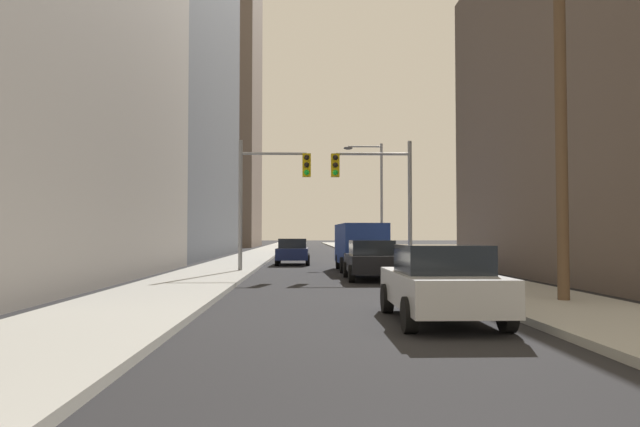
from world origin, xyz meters
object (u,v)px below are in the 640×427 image
object	(u,v)px
sedan_navy	(293,251)
traffic_signal_near_right	(376,184)
traffic_signal_near_left	(271,184)
cargo_van_blue	(360,244)
sedan_silver	(441,283)
sedan_black	(371,260)

from	to	relation	value
sedan_navy	traffic_signal_near_right	size ratio (longest dim) A/B	0.71
sedan_navy	traffic_signal_near_left	size ratio (longest dim) A/B	0.71
cargo_van_blue	traffic_signal_near_right	size ratio (longest dim) A/B	0.88
traffic_signal_near_left	traffic_signal_near_right	xyz separation A→B (m)	(4.74, 0.00, 0.02)
traffic_signal_near_left	traffic_signal_near_right	distance (m)	4.74
sedan_silver	sedan_black	xyz separation A→B (m)	(-0.09, 10.99, 0.00)
cargo_van_blue	sedan_navy	size ratio (longest dim) A/B	1.25
cargo_van_blue	traffic_signal_near_left	world-z (taller)	traffic_signal_near_left
sedan_silver	sedan_navy	distance (m)	23.03
cargo_van_blue	traffic_signal_near_right	bearing A→B (deg)	-74.55
cargo_van_blue	sedan_silver	distance (m)	16.76
sedan_black	traffic_signal_near_left	distance (m)	6.48
sedan_black	sedan_navy	distance (m)	12.23
sedan_navy	cargo_van_blue	bearing A→B (deg)	-60.94
sedan_silver	sedan_black	distance (m)	10.99
traffic_signal_near_right	sedan_silver	bearing A→B (deg)	-92.26
traffic_signal_near_right	traffic_signal_near_left	bearing A→B (deg)	-180.00
sedan_silver	traffic_signal_near_right	world-z (taller)	traffic_signal_near_right
sedan_navy	traffic_signal_near_right	xyz separation A→B (m)	(3.88, -7.94, 3.27)
cargo_van_blue	traffic_signal_near_right	distance (m)	3.39
sedan_silver	traffic_signal_near_left	size ratio (longest dim) A/B	0.70
sedan_black	sedan_navy	bearing A→B (deg)	105.22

